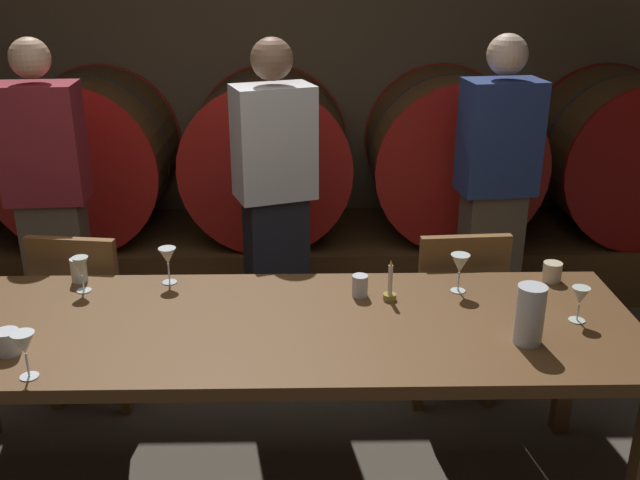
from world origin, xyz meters
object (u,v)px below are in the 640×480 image
object	(u,v)px
wine_glass_right	(460,265)
cup_center_right	(360,286)
wine_barrel_right	(450,155)
dining_table	(269,338)
wine_glass_far_left	(81,267)
wine_barrel_far_right	(623,154)
wine_glass_left	(24,345)
guest_right	(494,194)
cup_center_left	(79,270)
candle_center	(390,289)
guest_center	(275,203)
pitcher	(530,315)
chair_right	(454,306)
cup_far_right	(552,272)
guest_left	(51,205)
wine_barrel_left	(89,156)
wine_glass_center	(168,257)
wine_glass_far_right	(580,297)
chair_left	(89,309)
wine_barrel_center	(268,155)
cup_far_left	(8,342)

from	to	relation	value
wine_glass_right	cup_center_right	distance (m)	0.40
wine_barrel_right	dining_table	bearing A→B (deg)	-117.21
wine_glass_far_left	dining_table	bearing A→B (deg)	-20.50
wine_barrel_far_right	wine_glass_left	bearing A→B (deg)	-140.42
dining_table	wine_glass_right	xyz separation A→B (m)	(0.75, 0.25, 0.18)
guest_right	cup_center_left	distance (m)	2.09
candle_center	guest_center	bearing A→B (deg)	117.64
guest_center	wine_glass_far_left	world-z (taller)	guest_center
wine_glass_right	pitcher	bearing A→B (deg)	-68.80
wine_barrel_far_right	wine_barrel_right	bearing A→B (deg)	180.00
dining_table	chair_right	xyz separation A→B (m)	(0.83, 0.65, -0.20)
cup_far_right	guest_left	bearing A→B (deg)	162.00
pitcher	wine_barrel_left	bearing A→B (deg)	134.07
cup_far_right	cup_center_right	bearing A→B (deg)	-170.97
chair_right	guest_right	world-z (taller)	guest_right
wine_glass_left	wine_glass_center	size ratio (longest dim) A/B	1.04
dining_table	wine_glass_left	size ratio (longest dim) A/B	17.17
candle_center	wine_glass_far_right	distance (m)	0.70
wine_barrel_left	candle_center	bearing A→B (deg)	-47.81
guest_left	wine_glass_right	distance (m)	2.06
dining_table	cup_center_left	bearing A→B (deg)	154.68
dining_table	chair_right	world-z (taller)	chair_right
wine_barrel_left	cup_center_right	bearing A→B (deg)	-49.22
wine_glass_left	cup_center_right	size ratio (longest dim) A/B	1.83
dining_table	chair_left	distance (m)	1.10
wine_barrel_left	guest_center	size ratio (longest dim) A/B	0.61
guest_left	guest_center	world-z (taller)	guest_left
chair_right	pitcher	world-z (taller)	pitcher
dining_table	chair_left	bearing A→B (deg)	142.96
candle_center	pitcher	xyz separation A→B (m)	(0.44, -0.34, 0.06)
wine_barrel_left	cup_far_right	world-z (taller)	wine_barrel_left
guest_right	cup_far_right	distance (m)	0.87
wine_glass_center	guest_center	bearing A→B (deg)	61.34
wine_barrel_center	wine_glass_right	xyz separation A→B (m)	(0.84, -1.77, 0.02)
wine_barrel_left	cup_far_right	bearing A→B (deg)	-35.41
wine_barrel_left	wine_glass_center	distance (m)	1.84
wine_barrel_right	guest_center	size ratio (longest dim) A/B	0.61
cup_center_right	wine_barrel_left	bearing A→B (deg)	130.78
wine_barrel_center	wine_glass_left	size ratio (longest dim) A/B	6.38
chair_left	wine_glass_right	bearing A→B (deg)	173.40
guest_left	cup_far_right	xyz separation A→B (m)	(2.29, -0.74, -0.05)
guest_center	wine_glass_right	bearing A→B (deg)	112.68
wine_barrel_far_right	wine_glass_center	bearing A→B (deg)	-146.82
wine_glass_center	cup_center_right	bearing A→B (deg)	-9.96
pitcher	wine_glass_left	xyz separation A→B (m)	(-1.65, -0.19, 0.01)
cup_center_right	pitcher	bearing A→B (deg)	-34.20
guest_center	wine_glass_far_right	xyz separation A→B (m)	(1.15, -1.11, 0.00)
guest_center	chair_left	bearing A→B (deg)	8.23
wine_glass_right	cup_far_left	xyz separation A→B (m)	(-1.61, -0.45, -0.07)
pitcher	candle_center	bearing A→B (deg)	142.48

